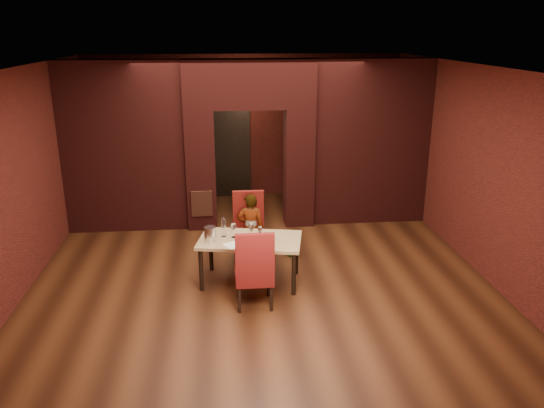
{
  "coord_description": "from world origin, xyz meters",
  "views": [
    {
      "loc": [
        -0.56,
        -7.95,
        3.74
      ],
      "look_at": [
        0.23,
        0.0,
        1.07
      ],
      "focal_mm": 35.0,
      "sensor_mm": 36.0,
      "label": 1
    }
  ],
  "objects_px": {
    "wine_glass_a": "(233,231)",
    "wine_glass_b": "(251,230)",
    "chair_far": "(249,228)",
    "wine_bucket": "(210,234)",
    "chair_near": "(254,267)",
    "potted_plant": "(292,245)",
    "water_bottle": "(223,227)",
    "person_seated": "(251,229)",
    "wine_glass_c": "(260,233)",
    "dining_table": "(250,260)"
  },
  "relations": [
    {
      "from": "chair_near",
      "to": "wine_bucket",
      "type": "relative_size",
      "value": 5.29
    },
    {
      "from": "chair_far",
      "to": "wine_glass_c",
      "type": "distance_m",
      "value": 0.88
    },
    {
      "from": "dining_table",
      "to": "wine_glass_c",
      "type": "relative_size",
      "value": 7.94
    },
    {
      "from": "dining_table",
      "to": "chair_far",
      "type": "bearing_deg",
      "value": 98.96
    },
    {
      "from": "chair_near",
      "to": "wine_bucket",
      "type": "height_order",
      "value": "chair_near"
    },
    {
      "from": "water_bottle",
      "to": "wine_bucket",
      "type": "bearing_deg",
      "value": -143.2
    },
    {
      "from": "wine_glass_a",
      "to": "wine_bucket",
      "type": "relative_size",
      "value": 0.98
    },
    {
      "from": "wine_glass_b",
      "to": "wine_bucket",
      "type": "relative_size",
      "value": 1.03
    },
    {
      "from": "chair_far",
      "to": "potted_plant",
      "type": "relative_size",
      "value": 3.07
    },
    {
      "from": "chair_far",
      "to": "wine_glass_c",
      "type": "xyz_separation_m",
      "value": [
        0.12,
        -0.84,
        0.24
      ]
    },
    {
      "from": "wine_bucket",
      "to": "dining_table",
      "type": "bearing_deg",
      "value": 1.39
    },
    {
      "from": "potted_plant",
      "to": "chair_near",
      "type": "bearing_deg",
      "value": -115.08
    },
    {
      "from": "chair_far",
      "to": "wine_glass_c",
      "type": "height_order",
      "value": "chair_far"
    },
    {
      "from": "dining_table",
      "to": "person_seated",
      "type": "bearing_deg",
      "value": 97.0
    },
    {
      "from": "chair_far",
      "to": "chair_near",
      "type": "relative_size",
      "value": 1.0
    },
    {
      "from": "water_bottle",
      "to": "potted_plant",
      "type": "xyz_separation_m",
      "value": [
        1.17,
        0.8,
        -0.68
      ]
    },
    {
      "from": "dining_table",
      "to": "potted_plant",
      "type": "bearing_deg",
      "value": 61.5
    },
    {
      "from": "person_seated",
      "to": "wine_bucket",
      "type": "xyz_separation_m",
      "value": [
        -0.65,
        -0.74,
        0.22
      ]
    },
    {
      "from": "wine_bucket",
      "to": "chair_far",
      "type": "bearing_deg",
      "value": 53.25
    },
    {
      "from": "person_seated",
      "to": "chair_near",
      "type": "bearing_deg",
      "value": 95.85
    },
    {
      "from": "potted_plant",
      "to": "wine_glass_b",
      "type": "bearing_deg",
      "value": -130.46
    },
    {
      "from": "person_seated",
      "to": "water_bottle",
      "type": "bearing_deg",
      "value": 60.27
    },
    {
      "from": "person_seated",
      "to": "potted_plant",
      "type": "relative_size",
      "value": 3.2
    },
    {
      "from": "chair_near",
      "to": "potted_plant",
      "type": "height_order",
      "value": "chair_near"
    },
    {
      "from": "dining_table",
      "to": "wine_glass_c",
      "type": "height_order",
      "value": "wine_glass_c"
    },
    {
      "from": "person_seated",
      "to": "wine_bucket",
      "type": "relative_size",
      "value": 5.48
    },
    {
      "from": "dining_table",
      "to": "potted_plant",
      "type": "height_order",
      "value": "dining_table"
    },
    {
      "from": "water_bottle",
      "to": "dining_table",
      "type": "bearing_deg",
      "value": -18.92
    },
    {
      "from": "dining_table",
      "to": "potted_plant",
      "type": "xyz_separation_m",
      "value": [
        0.78,
        0.94,
        -0.17
      ]
    },
    {
      "from": "water_bottle",
      "to": "potted_plant",
      "type": "bearing_deg",
      "value": 34.39
    },
    {
      "from": "chair_near",
      "to": "wine_glass_a",
      "type": "bearing_deg",
      "value": -72.19
    },
    {
      "from": "person_seated",
      "to": "wine_glass_c",
      "type": "height_order",
      "value": "person_seated"
    },
    {
      "from": "dining_table",
      "to": "potted_plant",
      "type": "distance_m",
      "value": 1.23
    },
    {
      "from": "chair_near",
      "to": "water_bottle",
      "type": "xyz_separation_m",
      "value": [
        -0.4,
        0.84,
        0.29
      ]
    },
    {
      "from": "wine_glass_a",
      "to": "wine_glass_b",
      "type": "relative_size",
      "value": 0.94
    },
    {
      "from": "wine_glass_a",
      "to": "wine_bucket",
      "type": "height_order",
      "value": "wine_bucket"
    },
    {
      "from": "chair_far",
      "to": "wine_glass_a",
      "type": "height_order",
      "value": "chair_far"
    },
    {
      "from": "dining_table",
      "to": "water_bottle",
      "type": "bearing_deg",
      "value": 172.29
    },
    {
      "from": "chair_far",
      "to": "water_bottle",
      "type": "xyz_separation_m",
      "value": [
        -0.43,
        -0.69,
        0.29
      ]
    },
    {
      "from": "dining_table",
      "to": "wine_bucket",
      "type": "relative_size",
      "value": 6.97
    },
    {
      "from": "potted_plant",
      "to": "wine_glass_c",
      "type": "bearing_deg",
      "value": -123.14
    },
    {
      "from": "person_seated",
      "to": "wine_glass_b",
      "type": "bearing_deg",
      "value": 94.94
    },
    {
      "from": "chair_near",
      "to": "wine_glass_a",
      "type": "height_order",
      "value": "chair_near"
    },
    {
      "from": "chair_far",
      "to": "wine_bucket",
      "type": "distance_m",
      "value": 1.07
    },
    {
      "from": "dining_table",
      "to": "wine_glass_c",
      "type": "bearing_deg",
      "value": 3.04
    },
    {
      "from": "wine_glass_c",
      "to": "potted_plant",
      "type": "relative_size",
      "value": 0.51
    },
    {
      "from": "wine_glass_c",
      "to": "water_bottle",
      "type": "distance_m",
      "value": 0.57
    },
    {
      "from": "person_seated",
      "to": "wine_glass_b",
      "type": "xyz_separation_m",
      "value": [
        -0.03,
        -0.67,
        0.23
      ]
    },
    {
      "from": "chair_near",
      "to": "person_seated",
      "type": "relative_size",
      "value": 0.96
    },
    {
      "from": "person_seated",
      "to": "potted_plant",
      "type": "distance_m",
      "value": 0.86
    }
  ]
}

